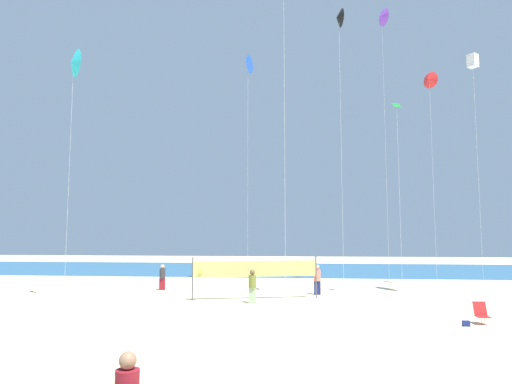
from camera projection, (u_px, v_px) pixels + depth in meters
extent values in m
plane|color=beige|center=(269.00, 334.00, 16.50)|extent=(120.00, 120.00, 0.00)
cube|color=#28608C|center=(290.00, 269.00, 47.73)|extent=(120.00, 20.00, 0.01)
sphere|color=#997051|center=(128.00, 360.00, 7.34)|extent=(0.29, 0.29, 0.29)
cube|color=#99B28C|center=(252.00, 296.00, 23.91)|extent=(0.39, 0.24, 0.82)
cylinder|color=olive|center=(252.00, 281.00, 23.98)|extent=(0.41, 0.41, 0.68)
sphere|color=brown|center=(252.00, 272.00, 24.03)|extent=(0.30, 0.30, 0.30)
cube|color=maroon|center=(162.00, 284.00, 29.70)|extent=(0.37, 0.22, 0.77)
cylinder|color=#2D2D33|center=(162.00, 273.00, 29.76)|extent=(0.39, 0.39, 0.63)
sphere|color=tan|center=(163.00, 267.00, 29.81)|extent=(0.28, 0.28, 0.28)
cube|color=navy|center=(317.00, 288.00, 27.36)|extent=(0.40, 0.24, 0.83)
cylinder|color=#EA7260|center=(317.00, 275.00, 27.43)|extent=(0.42, 0.42, 0.69)
sphere|color=tan|center=(317.00, 267.00, 27.48)|extent=(0.31, 0.31, 0.31)
cube|color=red|center=(483.00, 317.00, 18.17)|extent=(0.52, 0.48, 0.03)
cube|color=red|center=(480.00, 309.00, 18.49)|extent=(0.52, 0.23, 0.57)
cylinder|color=silver|center=(485.00, 321.00, 18.02)|extent=(0.03, 0.03, 0.32)
cylinder|color=silver|center=(482.00, 320.00, 18.30)|extent=(0.03, 0.03, 0.32)
cylinder|color=#4C4C51|center=(193.00, 279.00, 24.97)|extent=(0.08, 0.08, 2.40)
cylinder|color=#4C4C51|center=(316.00, 277.00, 25.96)|extent=(0.08, 0.08, 2.40)
cube|color=#EAE566|center=(256.00, 269.00, 25.52)|extent=(6.95, 1.72, 0.90)
cube|color=navy|center=(466.00, 324.00, 17.83)|extent=(0.29, 0.14, 0.23)
cylinder|color=silver|center=(341.00, 155.00, 25.44)|extent=(0.01, 0.01, 16.43)
cone|color=black|center=(339.00, 18.00, 26.23)|extent=(0.52, 1.12, 1.08)
cylinder|color=silver|center=(69.00, 180.00, 24.74)|extent=(0.01, 0.01, 13.46)
cone|color=#26BFCC|center=(74.00, 63.00, 25.39)|extent=(1.40, 1.40, 1.67)
cylinder|color=silver|center=(248.00, 171.00, 34.50)|extent=(0.01, 0.01, 17.16)
cone|color=blue|center=(248.00, 64.00, 35.33)|extent=(0.66, 1.48, 1.46)
cylinder|color=silver|center=(386.00, 147.00, 33.07)|extent=(0.01, 0.01, 20.29)
cone|color=purple|center=(382.00, 17.00, 34.05)|extent=(0.84, 1.34, 1.30)
cylinder|color=silver|center=(433.00, 182.00, 30.69)|extent=(0.01, 0.01, 14.58)
cone|color=red|center=(429.00, 80.00, 31.40)|extent=(0.99, 1.09, 1.15)
cylinder|color=silver|center=(478.00, 173.00, 30.15)|extent=(0.01, 0.01, 15.72)
cube|color=white|center=(473.00, 61.00, 30.91)|extent=(0.80, 0.80, 0.91)
cylinder|color=silver|center=(285.00, 136.00, 20.47)|extent=(0.01, 0.01, 16.41)
cylinder|color=silver|center=(400.00, 199.00, 26.59)|extent=(0.01, 0.01, 11.55)
pyramid|color=green|center=(397.00, 104.00, 27.16)|extent=(0.56, 0.55, 0.29)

